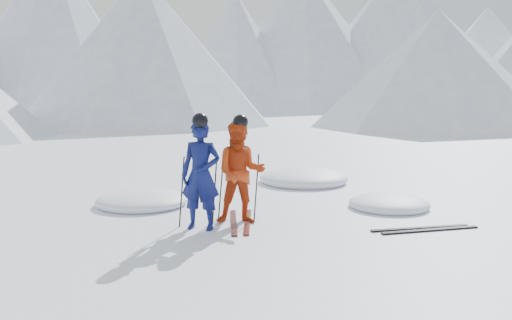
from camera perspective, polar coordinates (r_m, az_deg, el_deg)
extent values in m
plane|color=white|center=(9.20, 13.29, -6.89)|extent=(160.00, 160.00, 0.00)
cone|color=#B2BCD1|center=(49.44, -20.60, 12.95)|extent=(23.96, 23.96, 14.35)
cone|color=#B2BCD1|center=(59.49, -12.57, 11.13)|extent=(17.69, 17.69, 11.93)
cone|color=#B2BCD1|center=(52.36, -2.01, 11.20)|extent=(19.63, 19.63, 10.85)
cone|color=#B2BCD1|center=(56.70, 4.94, 12.58)|extent=(23.31, 23.31, 14.15)
cone|color=#B2BCD1|center=(58.86, 14.73, 12.54)|extent=(28.94, 28.94, 14.88)
cone|color=silver|center=(64.31, 23.01, 9.92)|extent=(24.45, 24.45, 10.76)
cone|color=#B2BCD1|center=(32.21, 18.42, 9.08)|extent=(14.00, 14.00, 6.50)
cone|color=#B2BCD1|center=(34.17, -11.72, 11.32)|extent=(16.00, 16.00, 9.00)
imported|color=#0C124A|center=(8.71, -5.83, -1.59)|extent=(0.76, 0.65, 1.77)
imported|color=#BF360F|center=(9.06, -1.64, -1.33)|extent=(0.94, 0.79, 1.73)
cylinder|color=black|center=(8.89, -7.83, -3.36)|extent=(0.12, 0.08, 1.18)
cylinder|color=black|center=(9.03, -4.37, -3.13)|extent=(0.12, 0.07, 1.18)
cylinder|color=black|center=(9.31, -3.71, -2.89)|extent=(0.12, 0.09, 1.15)
cylinder|color=black|center=(9.30, 0.04, -2.88)|extent=(0.12, 0.08, 1.15)
cube|color=black|center=(9.21, -2.36, -6.57)|extent=(0.32, 1.70, 0.03)
cube|color=black|center=(9.25, -0.88, -6.50)|extent=(0.43, 1.68, 0.03)
cube|color=black|center=(9.23, 16.87, -6.87)|extent=(1.70, 0.14, 0.03)
cube|color=black|center=(9.15, 17.87, -7.04)|extent=(1.70, 0.20, 0.03)
ellipsoid|color=white|center=(10.81, -11.88, -4.65)|extent=(1.78, 1.78, 0.39)
ellipsoid|color=white|center=(10.67, 13.81, -4.88)|extent=(1.53, 1.53, 0.34)
ellipsoid|color=white|center=(13.05, 5.02, -2.38)|extent=(2.11, 2.11, 0.47)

